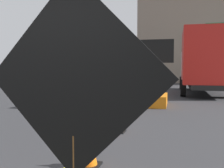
# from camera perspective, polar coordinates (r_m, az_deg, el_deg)

# --- Properties ---
(lane_center_stripe) EXTENTS (0.14, 36.00, 0.01)m
(lane_center_stripe) POSITION_cam_1_polar(r_m,az_deg,el_deg) (6.44, -0.55, -10.54)
(lane_center_stripe) COLOR yellow
(lane_center_stripe) RESTS_ON ground
(roadwork_sign) EXTENTS (1.63, 0.14, 2.33)m
(roadwork_sign) POSITION_cam_1_polar(r_m,az_deg,el_deg) (2.10, -8.36, 0.13)
(roadwork_sign) COLOR #593819
(roadwork_sign) RESTS_ON ground
(arrow_board_trailer) EXTENTS (1.60, 1.85, 2.70)m
(arrow_board_trailer) POSITION_cam_1_polar(r_m,az_deg,el_deg) (10.89, 9.01, -2.10)
(arrow_board_trailer) COLOR orange
(arrow_board_trailer) RESTS_ON ground
(box_truck) EXTENTS (2.80, 6.76, 3.60)m
(box_truck) POSITION_cam_1_polar(r_m,az_deg,el_deg) (16.17, 19.40, 4.76)
(box_truck) COLOR black
(box_truck) RESTS_ON ground
(pickup_car) EXTENTS (2.27, 4.78, 1.38)m
(pickup_car) POSITION_cam_1_polar(r_m,az_deg,el_deg) (11.93, -5.69, -0.52)
(pickup_car) COLOR silver
(pickup_car) RESTS_ON ground
(far_building_block) EXTENTS (13.69, 8.36, 9.02)m
(far_building_block) POSITION_cam_1_polar(r_m,az_deg,el_deg) (30.05, 20.14, 9.18)
(far_building_block) COLOR gray
(far_building_block) RESTS_ON ground
(traffic_cone_near_sign) EXTENTS (0.36, 0.36, 0.67)m
(traffic_cone_near_sign) POSITION_cam_1_polar(r_m,az_deg,el_deg) (4.32, -5.14, -13.32)
(traffic_cone_near_sign) COLOR black
(traffic_cone_near_sign) RESTS_ON ground
(traffic_cone_mid_lane) EXTENTS (0.36, 0.36, 0.65)m
(traffic_cone_mid_lane) POSITION_cam_1_polar(r_m,az_deg,el_deg) (6.44, 1.26, -7.68)
(traffic_cone_mid_lane) COLOR black
(traffic_cone_mid_lane) RESTS_ON ground
(traffic_cone_far_lane) EXTENTS (0.36, 0.36, 0.68)m
(traffic_cone_far_lane) POSITION_cam_1_polar(r_m,az_deg,el_deg) (8.74, 3.95, -4.52)
(traffic_cone_far_lane) COLOR black
(traffic_cone_far_lane) RESTS_ON ground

